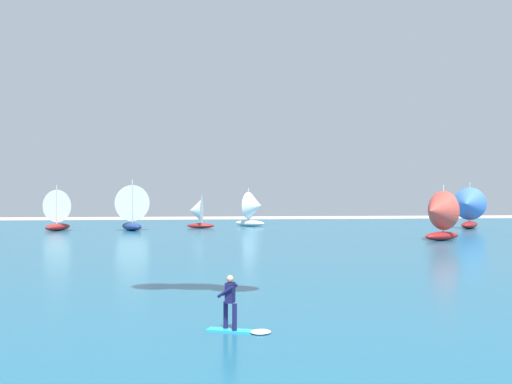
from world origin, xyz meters
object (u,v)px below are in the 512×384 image
Objects in this scene: kitesurfer at (236,311)px; sailboat_leading at (438,215)px; sailboat_anchored_offshore at (61,209)px; sailboat_near_shore at (130,207)px; sailboat_center_horizon at (254,209)px; sailboat_trailing at (468,207)px; sailboat_heeled_over at (197,213)px.

sailboat_leading is (19.92, 33.29, 1.61)m from kitesurfer.
sailboat_anchored_offshore is at bearing 152.13° from sailboat_leading.
sailboat_leading is (27.87, -18.38, -0.35)m from sailboat_near_shore.
kitesurfer is at bearing -120.89° from sailboat_leading.
sailboat_leading is at bearing -27.87° from sailboat_anchored_offshore.
sailboat_near_shore is 1.18× the size of sailboat_center_horizon.
sailboat_near_shore is 7.52m from sailboat_anchored_offshore.
kitesurfer is 58.24m from sailboat_center_horizon.
sailboat_trailing is 25.18m from sailboat_center_horizon.
sailboat_trailing is at bearing -2.45° from sailboat_near_shore.
kitesurfer is 0.42× the size of sailboat_leading.
sailboat_near_shore is at bearing 177.55° from sailboat_trailing.
kitesurfer is at bearing -81.25° from sailboat_near_shore.
sailboat_near_shore reaches higher than kitesurfer.
sailboat_center_horizon is 22.74m from sailboat_anchored_offshore.
sailboat_anchored_offshore is (-45.91, 1.98, -0.15)m from sailboat_trailing.
sailboat_near_shore is (-7.95, 51.67, 1.97)m from kitesurfer.
kitesurfer is 54.27m from sailboat_anchored_offshore.
sailboat_anchored_offshore reaches higher than kitesurfer.
sailboat_near_shore is 1.12× the size of sailboat_anchored_offshore.
sailboat_trailing is 38.44m from sailboat_near_shore.
sailboat_trailing reaches higher than sailboat_center_horizon.
sailboat_anchored_offshore is at bearing -170.51° from sailboat_heeled_over.
sailboat_trailing reaches higher than kitesurfer.
sailboat_center_horizon is at bearing 161.87° from sailboat_trailing.
sailboat_anchored_offshore is 1.04× the size of sailboat_leading.
sailboat_near_shore reaches higher than sailboat_heeled_over.
sailboat_anchored_offshore is (-7.51, 0.33, -0.27)m from sailboat_near_shore.
sailboat_near_shore is at bearing 146.60° from sailboat_leading.
kitesurfer is 52.31m from sailboat_near_shore.
sailboat_anchored_offshore is at bearing 106.55° from kitesurfer.
sailboat_near_shore reaches higher than sailboat_center_horizon.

